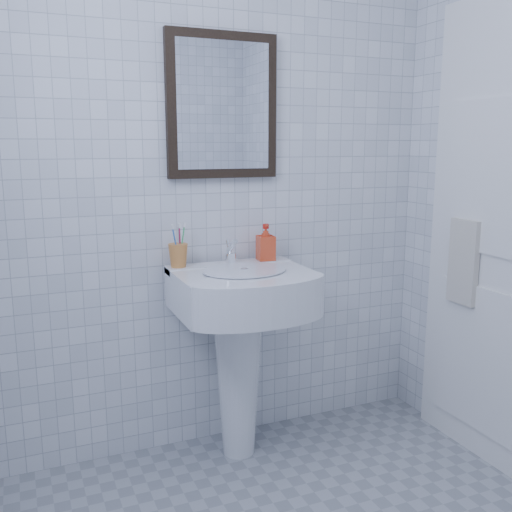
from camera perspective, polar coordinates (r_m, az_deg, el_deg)
name	(u,v)px	position (r m, az deg, el deg)	size (l,w,h in m)	color
wall_back	(206,176)	(2.55, -5.06, 8.01)	(2.20, 0.02, 2.50)	white
washbasin	(240,331)	(2.50, -1.62, -7.51)	(0.57, 0.42, 0.87)	white
faucet	(231,253)	(2.52, -2.52, 0.26)	(0.05, 0.10, 0.12)	white
toothbrush_cup	(178,255)	(2.47, -7.78, 0.06)	(0.08, 0.08, 0.10)	#D18039
soap_dispenser	(266,242)	(2.59, 0.98, 1.40)	(0.07, 0.08, 0.17)	red
wall_mirror	(222,106)	(2.56, -3.37, 14.75)	(0.50, 0.04, 0.62)	black
bathroom_door	(500,238)	(2.60, 23.19, 1.68)	(0.04, 0.80, 2.00)	white
towel_ring	(470,222)	(2.69, 20.59, 3.22)	(0.18, 0.18, 0.01)	white
hand_towel	(463,262)	(2.71, 20.03, -0.57)	(0.03, 0.16, 0.38)	beige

